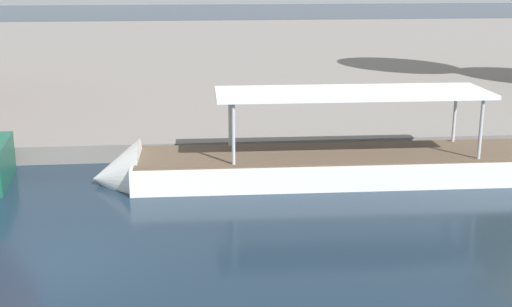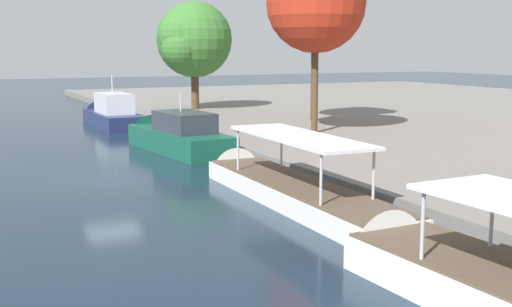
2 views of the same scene
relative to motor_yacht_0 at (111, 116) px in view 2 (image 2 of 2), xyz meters
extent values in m
plane|color=#142333|center=(22.22, -5.23, -0.77)|extent=(220.00, 220.00, 0.00)
cube|color=navy|center=(0.56, 0.01, -0.40)|extent=(8.97, 2.87, 1.39)
cone|color=navy|center=(-4.30, -0.05, -0.40)|extent=(1.23, 2.63, 2.62)
cube|color=silver|center=(1.23, 0.02, 1.07)|extent=(4.05, 2.26, 1.54)
cube|color=black|center=(-0.33, 0.00, 1.15)|extent=(1.10, 2.08, 0.92)
cylinder|color=silver|center=(0.79, 0.01, 2.52)|extent=(0.08, 0.08, 1.36)
cube|color=#14513D|center=(15.26, 0.48, -0.37)|extent=(9.47, 3.81, 1.70)
cone|color=#14513D|center=(10.27, 0.00, -0.37)|extent=(1.46, 2.89, 2.78)
cube|color=#2D333D|center=(15.95, 0.55, 1.05)|extent=(4.36, 2.74, 1.14)
cube|color=black|center=(14.34, 0.40, 1.11)|extent=(1.31, 2.30, 0.69)
cylinder|color=silver|center=(15.49, 0.51, 2.14)|extent=(0.08, 0.08, 1.02)
cube|color=silver|center=(30.10, 0.25, -0.58)|extent=(13.09, 2.89, 1.14)
cone|color=silver|center=(23.08, 0.40, -0.58)|extent=(1.45, 2.38, 2.35)
cube|color=brown|center=(30.10, 0.25, 0.03)|extent=(12.83, 2.75, 0.08)
cylinder|color=#B2B2B7|center=(26.49, -0.72, 0.95)|extent=(0.10, 0.10, 1.76)
cylinder|color=#B2B2B7|center=(26.53, 1.37, 0.95)|extent=(0.10, 0.10, 1.76)
cylinder|color=#B2B2B7|center=(33.66, -0.87, 0.95)|extent=(0.10, 0.10, 1.76)
cylinder|color=#B2B2B7|center=(33.70, 1.22, 0.95)|extent=(0.10, 0.10, 1.76)
cube|color=silver|center=(30.10, 0.25, 1.89)|extent=(8.13, 2.57, 0.12)
cone|color=white|center=(36.81, -0.92, -0.54)|extent=(1.51, 2.65, 2.60)
cylinder|color=#B2B2B7|center=(40.14, -1.94, 1.08)|extent=(0.10, 0.10, 1.67)
cylinder|color=#B2B2B7|center=(40.04, 0.37, 1.08)|extent=(0.10, 0.10, 1.67)
cylinder|color=#4C3823|center=(-4.24, 8.70, 1.67)|extent=(0.69, 0.69, 3.68)
sphere|color=#38702D|center=(-4.24, 8.70, 6.04)|extent=(6.75, 6.75, 6.75)
sphere|color=#38702D|center=(-3.61, 7.43, 6.31)|extent=(4.42, 4.42, 4.42)
sphere|color=#38702D|center=(-3.09, 7.13, 5.37)|extent=(3.65, 3.65, 3.65)
cylinder|color=#4C3823|center=(15.18, 9.73, 2.78)|extent=(0.41, 0.41, 5.90)
sphere|color=#B22D19|center=(15.18, 9.73, 8.11)|extent=(6.33, 6.33, 6.33)
sphere|color=#B22D19|center=(15.78, 9.12, 8.04)|extent=(3.59, 3.59, 3.59)
cylinder|color=#4C3823|center=(8.73, 13.46, 2.72)|extent=(0.50, 0.50, 5.78)
sphere|color=#BC6019|center=(8.73, 13.46, 7.80)|extent=(5.84, 5.84, 5.84)
sphere|color=#BC6019|center=(7.47, 14.23, 8.57)|extent=(3.37, 3.37, 3.37)
sphere|color=#BC6019|center=(9.63, 14.91, 7.91)|extent=(3.50, 3.50, 3.50)
camera|label=1|loc=(25.18, -19.43, 5.46)|focal=48.19mm
camera|label=2|loc=(52.39, -12.19, 5.27)|focal=46.76mm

